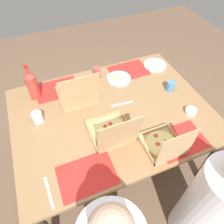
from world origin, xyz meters
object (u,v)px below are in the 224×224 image
(cup_spare, at_px, (38,117))
(condiment_bowl, at_px, (191,111))
(cup_clear_left, at_px, (170,86))
(soda_bottle, at_px, (32,85))
(plate_near_left, at_px, (155,65))
(pizza_box_center, at_px, (112,131))
(cup_dark, at_px, (97,73))
(pizza_box_edge_far, at_px, (164,145))
(diner_left_seat, at_px, (207,206))
(pizza_box_corner_right, at_px, (77,94))
(plate_near_right, at_px, (119,79))

(cup_spare, distance_m, condiment_bowl, 1.19)
(cup_clear_left, bearing_deg, soda_bottle, -17.90)
(cup_spare, bearing_deg, condiment_bowl, 161.94)
(plate_near_left, relative_size, cup_clear_left, 2.54)
(pizza_box_center, bearing_deg, cup_dark, -100.38)
(condiment_bowl, bearing_deg, plate_near_left, -94.44)
(pizza_box_edge_far, xyz_separation_m, plate_near_left, (-0.42, -0.85, -0.04))
(cup_spare, height_order, diner_left_seat, diner_left_seat)
(plate_near_left, distance_m, soda_bottle, 1.16)
(pizza_box_corner_right, bearing_deg, cup_dark, -139.78)
(pizza_box_edge_far, xyz_separation_m, cup_spare, (0.76, -0.57, -0.00))
(plate_near_left, relative_size, cup_spare, 2.52)
(pizza_box_center, xyz_separation_m, condiment_bowl, (-0.66, 0.03, -0.03))
(plate_near_left, height_order, cup_dark, cup_dark)
(pizza_box_corner_right, bearing_deg, cup_spare, 19.36)
(pizza_box_center, distance_m, cup_dark, 0.67)
(plate_near_right, height_order, soda_bottle, soda_bottle)
(pizza_box_edge_far, relative_size, cup_spare, 3.29)
(cup_spare, height_order, cup_clear_left, same)
(condiment_bowl, xyz_separation_m, diner_left_seat, (0.23, 0.60, -0.23))
(pizza_box_corner_right, distance_m, cup_dark, 0.32)
(plate_near_left, distance_m, plate_near_right, 0.42)
(cup_spare, bearing_deg, plate_near_right, -163.67)
(cup_clear_left, relative_size, condiment_bowl, 1.01)
(pizza_box_edge_far, relative_size, diner_left_seat, 0.25)
(pizza_box_edge_far, relative_size, plate_near_left, 1.30)
(diner_left_seat, bearing_deg, cup_clear_left, -103.70)
(cup_dark, relative_size, diner_left_seat, 0.09)
(cup_clear_left, bearing_deg, pizza_box_corner_right, -14.43)
(cup_dark, xyz_separation_m, diner_left_seat, (-0.31, 1.29, -0.27))
(pizza_box_edge_far, relative_size, plate_near_right, 1.33)
(diner_left_seat, bearing_deg, cup_spare, -47.05)
(cup_dark, bearing_deg, cup_spare, 29.00)
(pizza_box_center, relative_size, cup_spare, 3.91)
(pizza_box_corner_right, bearing_deg, plate_near_left, -169.43)
(pizza_box_center, xyz_separation_m, pizza_box_corner_right, (0.12, -0.46, 0.00))
(pizza_box_edge_far, distance_m, plate_near_right, 0.79)
(condiment_bowl, bearing_deg, pizza_box_corner_right, -32.06)
(soda_bottle, xyz_separation_m, cup_spare, (0.02, 0.28, -0.09))
(pizza_box_edge_far, xyz_separation_m, plate_near_right, (-0.01, -0.79, -0.04))
(pizza_box_edge_far, relative_size, condiment_bowl, 3.33)
(pizza_box_corner_right, height_order, cup_clear_left, pizza_box_corner_right)
(diner_left_seat, bearing_deg, pizza_box_corner_right, -63.01)
(condiment_bowl, bearing_deg, soda_bottle, -30.28)
(plate_near_left, height_order, diner_left_seat, diner_left_seat)
(cup_spare, height_order, condiment_bowl, cup_spare)
(pizza_box_center, relative_size, plate_near_left, 1.55)
(pizza_box_corner_right, distance_m, condiment_bowl, 0.92)
(soda_bottle, relative_size, diner_left_seat, 0.28)
(plate_near_right, bearing_deg, soda_bottle, -4.13)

